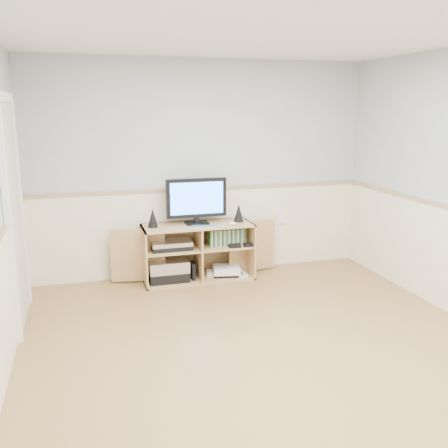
{
  "coord_description": "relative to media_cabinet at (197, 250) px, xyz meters",
  "views": [
    {
      "loc": [
        -1.39,
        -3.42,
        1.94
      ],
      "look_at": [
        -0.04,
        1.2,
        0.83
      ],
      "focal_mm": 40.0,
      "sensor_mm": 36.0,
      "label": 1
    }
  ],
  "objects": [
    {
      "name": "mouse",
      "position": [
        0.37,
        -0.2,
        0.34
      ],
      "size": [
        0.11,
        0.08,
        0.04
      ],
      "primitive_type": "ellipsoid",
      "rotation": [
        0.0,
        0.0,
        -0.21
      ],
      "color": "white",
      "rests_on": "media_cabinet"
    },
    {
      "name": "media_cabinet",
      "position": [
        0.0,
        0.0,
        0.0
      ],
      "size": [
        1.97,
        0.47,
        0.65
      ],
      "color": "tan",
      "rests_on": "floor"
    },
    {
      "name": "speaker_left",
      "position": [
        -0.51,
        -0.04,
        0.42
      ],
      "size": [
        0.11,
        0.11,
        0.21
      ],
      "primitive_type": "cone",
      "color": "black",
      "rests_on": "media_cabinet"
    },
    {
      "name": "wall_outlet",
      "position": [
        1.13,
        0.19,
        0.27
      ],
      "size": [
        0.12,
        0.03,
        0.12
      ],
      "primitive_type": "cube",
      "color": "white",
      "rests_on": "wall_back"
    },
    {
      "name": "monitor",
      "position": [
        0.0,
        -0.01,
        0.6
      ],
      "size": [
        0.69,
        0.18,
        0.52
      ],
      "color": "black",
      "rests_on": "media_cabinet"
    },
    {
      "name": "game_cases",
      "position": [
        0.34,
        -0.08,
        0.15
      ],
      "size": [
        0.42,
        0.14,
        0.19
      ],
      "primitive_type": "cube",
      "color": "#3F8C3F",
      "rests_on": "media_cabinet"
    },
    {
      "name": "av_components",
      "position": [
        -0.34,
        -0.06,
        -0.11
      ],
      "size": [
        0.52,
        0.33,
        0.47
      ],
      "color": "black",
      "rests_on": "media_cabinet"
    },
    {
      "name": "keyboard",
      "position": [
        0.05,
        -0.2,
        0.32
      ],
      "size": [
        0.31,
        0.18,
        0.01
      ],
      "primitive_type": "cube",
      "rotation": [
        0.0,
        0.0,
        -0.24
      ],
      "color": "silver",
      "rests_on": "media_cabinet"
    },
    {
      "name": "speaker_right",
      "position": [
        0.5,
        -0.04,
        0.42
      ],
      "size": [
        0.11,
        0.11,
        0.21
      ],
      "primitive_type": "cone",
      "color": "black",
      "rests_on": "media_cabinet"
    },
    {
      "name": "game_consoles",
      "position": [
        0.32,
        -0.07,
        -0.26
      ],
      "size": [
        0.46,
        0.31,
        0.11
      ],
      "color": "white",
      "rests_on": "media_cabinet"
    },
    {
      "name": "room",
      "position": [
        0.07,
        -1.92,
        0.88
      ],
      "size": [
        4.04,
        4.54,
        2.54
      ],
      "color": "#A57949",
      "rests_on": "ground"
    }
  ]
}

